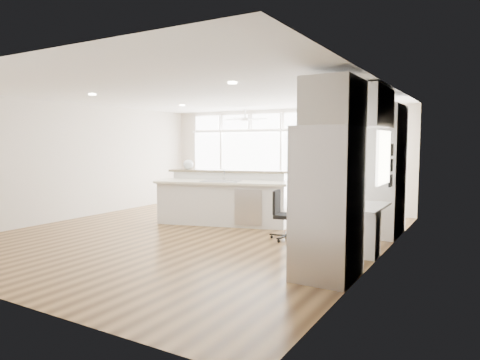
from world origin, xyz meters
The scene contains 23 objects.
floor centered at (0.00, 0.00, -0.01)m, with size 7.00×8.00×0.02m, color #482E16.
ceiling centered at (0.00, 0.00, 2.70)m, with size 7.00×8.00×0.02m, color white.
wall_back centered at (0.00, 4.00, 1.35)m, with size 7.00×0.04×2.70m, color beige.
wall_left centered at (-3.50, 0.00, 1.35)m, with size 0.04×8.00×2.70m, color beige.
wall_right centered at (3.50, 0.00, 1.35)m, with size 0.04×8.00×2.70m, color beige.
glass_wall centered at (0.00, 3.94, 1.05)m, with size 5.80×0.06×2.08m, color white.
transom_row centered at (0.00, 3.94, 2.38)m, with size 5.90×0.06×0.40m, color white.
desk_window centered at (3.46, 0.30, 1.55)m, with size 0.04×0.85×0.85m, color white.
ceiling_fan centered at (-0.50, 2.80, 2.48)m, with size 1.16×1.16×0.32m, color white.
recessed_lights centered at (0.00, 0.20, 2.68)m, with size 3.40×3.00×0.02m, color white.
oven_cabinet centered at (3.17, 1.80, 1.25)m, with size 0.64×1.20×2.50m, color silver.
desk_nook centered at (3.13, 0.30, 0.38)m, with size 0.72×1.30×0.76m, color silver.
upper_cabinets centered at (3.17, 0.30, 2.35)m, with size 0.64×1.30×0.64m, color silver.
refrigerator centered at (3.11, -1.35, 1.00)m, with size 0.76×0.90×2.00m, color #ADADB2.
fridge_cabinet centered at (3.17, -1.35, 2.30)m, with size 0.64×0.90×0.60m, color silver.
framed_photos centered at (3.46, 0.92, 1.40)m, with size 0.06×0.22×0.80m, color black.
kitchen_island centered at (-0.11, 1.12, 0.58)m, with size 2.92×1.10×1.16m, color silver.
rug centered at (1.92, 1.07, 0.01)m, with size 0.95×0.69×0.01m, color #3A2012.
office_chair centered at (1.76, 0.43, 0.45)m, with size 0.47×0.43×0.90m, color black.
fishbowl centered at (-1.13, 1.24, 1.28)m, with size 0.23×0.23×0.23m, color silver.
monitor centered at (3.05, 0.30, 0.97)m, with size 0.08×0.50×0.42m, color black.
keyboard centered at (2.88, 0.30, 0.77)m, with size 0.11×0.29×0.01m, color silver.
potted_plant centered at (3.17, 1.80, 2.61)m, with size 0.25×0.27×0.21m, color #325826.
Camera 1 is at (4.92, -6.72, 1.79)m, focal length 32.00 mm.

